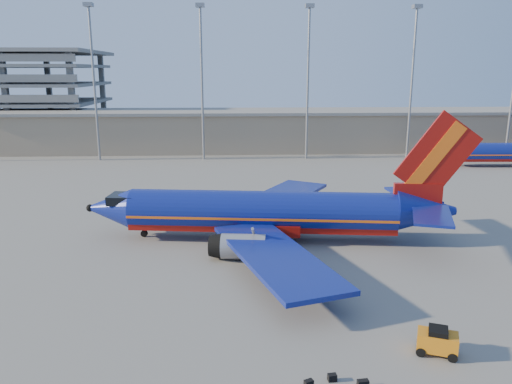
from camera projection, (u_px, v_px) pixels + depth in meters
ground at (226, 234)px, 52.56m from camera, size 220.00×220.00×0.00m
terminal_building at (276, 130)px, 108.25m from camera, size 122.00×16.00×8.50m
light_mast_row at (255, 66)px, 93.25m from camera, size 101.60×1.60×28.65m
aircraft_main at (271, 213)px, 50.23m from camera, size 38.91×37.26×13.19m
baggage_tug at (437, 341)px, 30.14m from camera, size 2.73×2.21×1.71m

